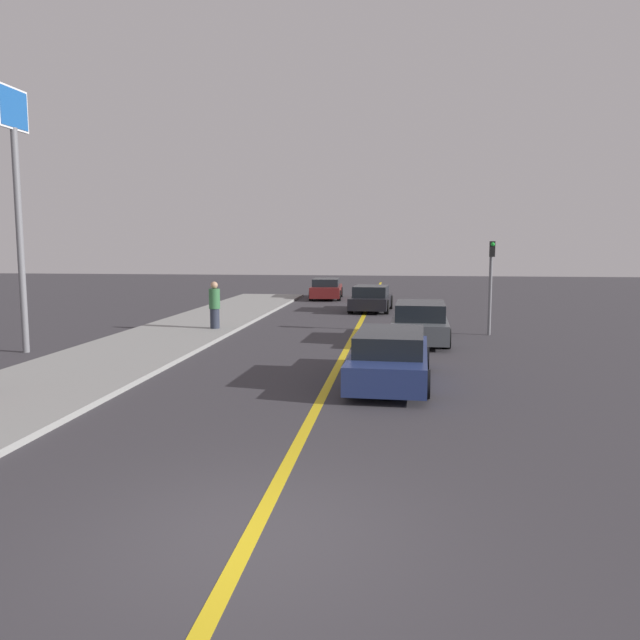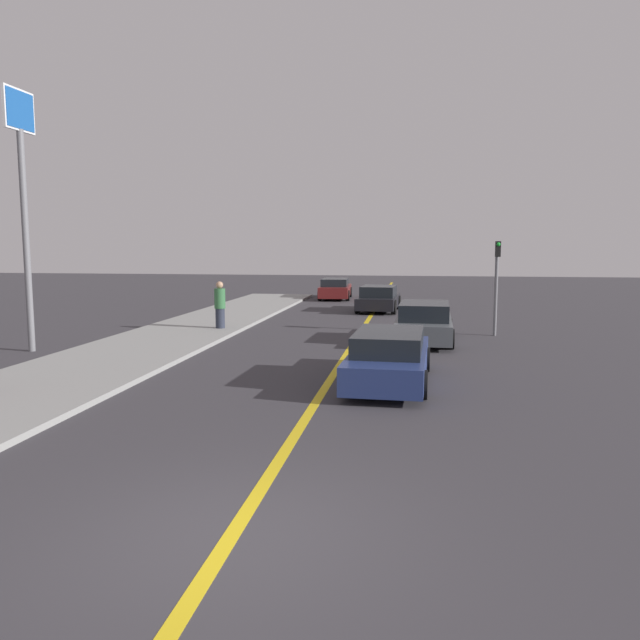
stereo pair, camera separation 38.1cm
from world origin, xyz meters
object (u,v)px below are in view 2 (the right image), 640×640
(car_near_right_lane, at_px, (389,357))
(car_ahead_center, at_px, (424,323))
(car_far_distant, at_px, (379,299))
(pedestrian_far_standing, at_px, (220,305))
(roadside_sign, at_px, (22,172))
(car_parked_left_lot, at_px, (335,289))
(traffic_light, at_px, (497,277))

(car_near_right_lane, relative_size, car_ahead_center, 1.04)
(car_far_distant, relative_size, pedestrian_far_standing, 2.28)
(car_far_distant, xyz_separation_m, pedestrian_far_standing, (-5.48, -8.05, 0.39))
(roadside_sign, bearing_deg, car_ahead_center, 17.28)
(car_near_right_lane, bearing_deg, pedestrian_far_standing, 132.20)
(car_ahead_center, bearing_deg, car_near_right_lane, -96.05)
(car_parked_left_lot, height_order, roadside_sign, roadside_sign)
(car_near_right_lane, distance_m, roadside_sign, 12.35)
(car_ahead_center, distance_m, traffic_light, 3.43)
(car_far_distant, distance_m, car_parked_left_lot, 7.40)
(car_far_distant, height_order, traffic_light, traffic_light)
(car_near_right_lane, bearing_deg, car_parked_left_lot, 102.60)
(car_near_right_lane, relative_size, car_far_distant, 1.21)
(car_ahead_center, relative_size, car_parked_left_lot, 1.04)
(traffic_light, bearing_deg, pedestrian_far_standing, -177.87)
(car_ahead_center, distance_m, pedestrian_far_standing, 7.70)
(pedestrian_far_standing, xyz_separation_m, roadside_sign, (-4.37, -5.12, 4.41))
(car_near_right_lane, height_order, car_parked_left_lot, car_near_right_lane)
(car_ahead_center, bearing_deg, car_far_distant, 104.15)
(car_ahead_center, xyz_separation_m, traffic_light, (2.54, 1.78, 1.47))
(car_parked_left_lot, relative_size, traffic_light, 1.31)
(car_parked_left_lot, distance_m, traffic_light, 16.40)
(pedestrian_far_standing, height_order, roadside_sign, roadside_sign)
(traffic_light, bearing_deg, car_far_distant, 121.02)
(car_near_right_lane, height_order, car_ahead_center, car_ahead_center)
(car_ahead_center, xyz_separation_m, car_parked_left_lot, (-5.08, 16.22, -0.04))
(car_far_distant, relative_size, car_parked_left_lot, 0.91)
(pedestrian_far_standing, bearing_deg, car_near_right_lane, -49.97)
(traffic_light, bearing_deg, car_parked_left_lot, 117.83)
(car_far_distant, height_order, car_parked_left_lot, car_far_distant)
(car_far_distant, bearing_deg, car_ahead_center, -74.25)
(car_far_distant, distance_m, traffic_light, 9.08)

